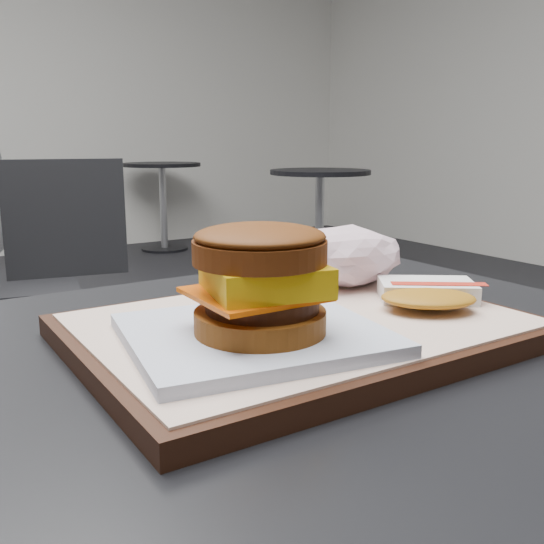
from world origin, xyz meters
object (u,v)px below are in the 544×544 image
Objects in this scene: neighbor_chair at (32,271)px; hash_brown at (427,294)px; serving_tray at (300,329)px; crumpled_wrapper at (342,255)px; breakfast_sandwich at (259,293)px.

hash_brown is at bearing -89.12° from neighbor_chair.
neighbor_chair is at bearing 86.59° from serving_tray.
hash_brown reaches higher than serving_tray.
hash_brown is 1.75m from neighbor_chair.
crumpled_wrapper is 0.16× the size of neighbor_chair.
serving_tray is 0.15m from crumpled_wrapper.
breakfast_sandwich is 0.22m from crumpled_wrapper.
serving_tray is at bearing 29.49° from breakfast_sandwich.
crumpled_wrapper is (0.11, 0.08, 0.04)m from serving_tray.
breakfast_sandwich is 0.24× the size of neighbor_chair.
hash_brown is at bearing -82.54° from crumpled_wrapper.
neighbor_chair is at bearing 90.88° from hash_brown.
crumpled_wrapper is at bearing 97.46° from hash_brown.
serving_tray is 1.72m from neighbor_chair.
hash_brown is (0.19, 0.01, -0.03)m from breakfast_sandwich.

